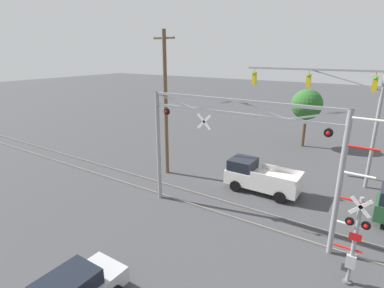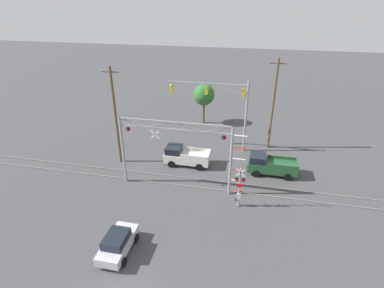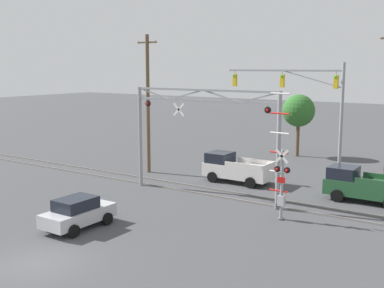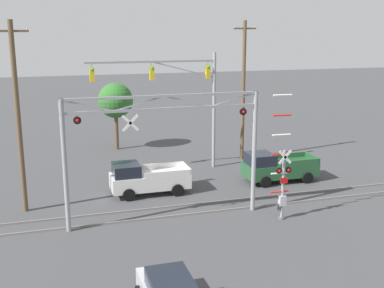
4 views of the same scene
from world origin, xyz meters
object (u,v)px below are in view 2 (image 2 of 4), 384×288
at_px(crossing_gantry, 175,145).
at_px(utility_pole_right, 273,104).
at_px(pickup_truck_lead, 185,156).
at_px(utility_pole_left, 116,116).
at_px(background_tree_beyond_span, 204,95).
at_px(sedan_waiting, 118,243).
at_px(crossing_signal_mast, 239,185).
at_px(traffic_signal_span, 228,103).
at_px(pickup_truck_following, 270,165).

bearing_deg(crossing_gantry, utility_pole_right, 50.05).
relative_size(pickup_truck_lead, utility_pole_right, 0.45).
relative_size(crossing_gantry, utility_pole_left, 0.99).
relative_size(utility_pole_right, background_tree_beyond_span, 1.88).
xyz_separation_m(crossing_gantry, sedan_waiting, (-1.98, -8.77, -3.75)).
xyz_separation_m(crossing_signal_mast, sedan_waiting, (-8.04, -7.08, -1.36)).
distance_m(traffic_signal_span, pickup_truck_following, 8.37).
bearing_deg(sedan_waiting, utility_pole_right, 60.76).
relative_size(pickup_truck_lead, sedan_waiting, 1.26).
bearing_deg(traffic_signal_span, crossing_signal_mast, -78.09).
bearing_deg(background_tree_beyond_span, utility_pole_right, -33.87).
bearing_deg(traffic_signal_span, utility_pole_right, 16.30).
bearing_deg(sedan_waiting, pickup_truck_following, 50.69).
relative_size(crossing_signal_mast, utility_pole_right, 0.64).
height_order(pickup_truck_lead, sedan_waiting, pickup_truck_lead).
height_order(crossing_gantry, traffic_signal_span, traffic_signal_span).
height_order(utility_pole_left, background_tree_beyond_span, utility_pole_left).
height_order(utility_pole_left, utility_pole_right, utility_pole_right).
relative_size(pickup_truck_following, utility_pole_left, 0.47).
distance_m(crossing_gantry, crossing_signal_mast, 6.73).
xyz_separation_m(sedan_waiting, background_tree_beyond_span, (1.74, 25.40, 3.38)).
height_order(traffic_signal_span, utility_pole_left, utility_pole_left).
relative_size(sedan_waiting, utility_pole_right, 0.36).
xyz_separation_m(pickup_truck_lead, pickup_truck_following, (8.98, -0.05, 0.00)).
bearing_deg(crossing_gantry, pickup_truck_lead, 91.68).
bearing_deg(utility_pole_left, sedan_waiting, -66.68).
height_order(pickup_truck_lead, utility_pole_right, utility_pole_right).
bearing_deg(pickup_truck_lead, traffic_signal_span, 49.33).
xyz_separation_m(crossing_signal_mast, pickup_truck_lead, (-6.19, 6.19, -1.19)).
height_order(pickup_truck_lead, utility_pole_left, utility_pole_left).
relative_size(pickup_truck_following, background_tree_beyond_span, 0.87).
height_order(crossing_gantry, pickup_truck_lead, crossing_gantry).
height_order(sedan_waiting, utility_pole_left, utility_pole_left).
bearing_deg(crossing_signal_mast, background_tree_beyond_span, 108.96).
bearing_deg(crossing_gantry, sedan_waiting, -102.71).
bearing_deg(pickup_truck_following, sedan_waiting, -129.31).
distance_m(utility_pole_left, background_tree_beyond_span, 14.88).
relative_size(crossing_gantry, traffic_signal_span, 1.13).
relative_size(crossing_gantry, pickup_truck_following, 2.11).
relative_size(traffic_signal_span, utility_pole_left, 0.88).
height_order(crossing_signal_mast, pickup_truck_lead, crossing_signal_mast).
distance_m(crossing_gantry, pickup_truck_lead, 5.76).
xyz_separation_m(pickup_truck_following, background_tree_beyond_span, (-9.08, 12.17, 3.21)).
relative_size(sedan_waiting, utility_pole_left, 0.37).
relative_size(crossing_gantry, sedan_waiting, 2.70).
xyz_separation_m(crossing_signal_mast, utility_pole_right, (2.78, 12.23, 3.34)).
xyz_separation_m(utility_pole_right, background_tree_beyond_span, (-9.07, 6.08, -1.32)).
distance_m(utility_pole_right, background_tree_beyond_span, 11.00).
xyz_separation_m(traffic_signal_span, pickup_truck_following, (5.06, -4.61, -4.81)).
distance_m(crossing_signal_mast, traffic_signal_span, 11.57).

